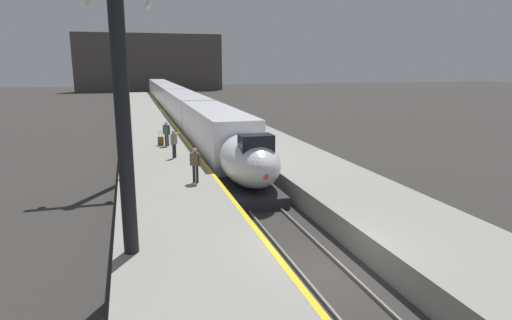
# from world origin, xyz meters

# --- Properties ---
(ground_plane) EXTENTS (260.00, 260.00, 0.00)m
(ground_plane) POSITION_xyz_m (0.00, 0.00, 0.00)
(ground_plane) COLOR #33302D
(platform_left) EXTENTS (4.80, 110.00, 1.05)m
(platform_left) POSITION_xyz_m (-4.05, 24.75, 0.53)
(platform_left) COLOR gray
(platform_left) RESTS_ON ground
(platform_right) EXTENTS (4.80, 110.00, 1.05)m
(platform_right) POSITION_xyz_m (4.05, 24.75, 0.53)
(platform_right) COLOR gray
(platform_right) RESTS_ON ground
(platform_left_safety_stripe) EXTENTS (0.20, 107.80, 0.01)m
(platform_left_safety_stripe) POSITION_xyz_m (-1.77, 24.75, 1.05)
(platform_left_safety_stripe) COLOR yellow
(platform_left_safety_stripe) RESTS_ON platform_left
(rail_main_left) EXTENTS (0.08, 110.00, 0.12)m
(rail_main_left) POSITION_xyz_m (-0.75, 27.50, 0.06)
(rail_main_left) COLOR slate
(rail_main_left) RESTS_ON ground
(rail_main_right) EXTENTS (0.08, 110.00, 0.12)m
(rail_main_right) POSITION_xyz_m (0.75, 27.50, 0.06)
(rail_main_right) COLOR slate
(rail_main_right) RESTS_ON ground
(highspeed_train_main) EXTENTS (2.92, 74.59, 3.60)m
(highspeed_train_main) POSITION_xyz_m (0.00, 42.72, 1.98)
(highspeed_train_main) COLOR silver
(highspeed_train_main) RESTS_ON ground
(station_column_near) EXTENTS (4.00, 0.68, 9.68)m
(station_column_near) POSITION_xyz_m (-5.90, 1.07, 6.84)
(station_column_near) COLOR black
(station_column_near) RESTS_ON platform_left
(station_column_mid) EXTENTS (4.00, 0.68, 9.67)m
(station_column_mid) POSITION_xyz_m (-5.90, 13.92, 6.83)
(station_column_mid) COLOR black
(station_column_mid) RESTS_ON platform_left
(passenger_near_edge) EXTENTS (0.48, 0.40, 1.69)m
(passenger_near_edge) POSITION_xyz_m (-3.33, 18.54, 2.04)
(passenger_near_edge) COLOR #23232D
(passenger_near_edge) RESTS_ON platform_left
(passenger_mid_platform) EXTENTS (0.41, 0.45, 1.69)m
(passenger_mid_platform) POSITION_xyz_m (-3.24, 14.45, 2.04)
(passenger_mid_platform) COLOR #23232D
(passenger_mid_platform) RESTS_ON platform_left
(passenger_far_waiting) EXTENTS (0.47, 0.40, 1.69)m
(passenger_far_waiting) POSITION_xyz_m (-2.85, 8.40, 2.04)
(passenger_far_waiting) COLOR #23232D
(passenger_far_waiting) RESTS_ON platform_left
(rolling_suitcase) EXTENTS (0.40, 0.22, 0.98)m
(rolling_suitcase) POSITION_xyz_m (-3.73, 18.89, 1.35)
(rolling_suitcase) COLOR brown
(rolling_suitcase) RESTS_ON platform_left
(terminus_back_wall) EXTENTS (36.00, 2.00, 14.00)m
(terminus_back_wall) POSITION_xyz_m (0.00, 102.00, 7.00)
(terminus_back_wall) COLOR #4C4742
(terminus_back_wall) RESTS_ON ground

